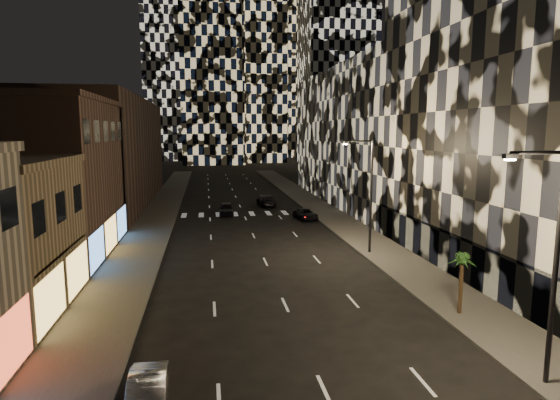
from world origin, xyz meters
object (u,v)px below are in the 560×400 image
object	(u,v)px
car_dark_rightlane	(306,214)
car_dark_oncoming	(266,200)
streetlight_near	(551,252)
palm_tree	(462,264)
streetlight_far	(368,188)
car_silver_parked	(147,394)
car_dark_midlane	(226,209)

from	to	relation	value
car_dark_rightlane	car_dark_oncoming	bearing A→B (deg)	100.99
streetlight_near	palm_tree	world-z (taller)	streetlight_near
streetlight_far	car_dark_rightlane	size ratio (longest dim) A/B	2.11
car_silver_parked	car_dark_rightlane	bearing A→B (deg)	67.44
streetlight_far	palm_tree	xyz separation A→B (m)	(0.65, -12.98, -2.48)
car_dark_rightlane	palm_tree	distance (m)	28.54
car_silver_parked	palm_tree	size ratio (longest dim) A/B	1.16
car_dark_oncoming	car_dark_midlane	bearing A→B (deg)	44.17
car_silver_parked	car_dark_oncoming	world-z (taller)	car_dark_oncoming
streetlight_near	streetlight_far	size ratio (longest dim) A/B	1.00
car_dark_midlane	palm_tree	distance (m)	34.51
palm_tree	car_dark_rightlane	bearing A→B (deg)	94.81
car_dark_midlane	palm_tree	world-z (taller)	palm_tree
car_silver_parked	car_dark_rightlane	distance (m)	37.07
streetlight_near	palm_tree	xyz separation A→B (m)	(0.65, 7.02, -2.48)
car_dark_oncoming	palm_tree	xyz separation A→B (m)	(5.50, -38.69, 2.15)
streetlight_far	car_silver_parked	xyz separation A→B (m)	(-14.87, -19.30, -4.72)
car_silver_parked	car_dark_oncoming	distance (m)	46.11
streetlight_far	streetlight_near	bearing A→B (deg)	-90.00
streetlight_near	palm_tree	size ratio (longest dim) A/B	2.73
streetlight_near	streetlight_far	distance (m)	20.00
streetlight_near	car_dark_midlane	xyz separation A→B (m)	(-10.39, 39.65, -4.64)
car_dark_rightlane	palm_tree	bearing A→B (deg)	-90.98
streetlight_near	car_dark_rightlane	size ratio (longest dim) A/B	2.11
streetlight_far	car_dark_rightlane	distance (m)	16.18
streetlight_far	car_dark_midlane	distance (m)	22.71
car_dark_oncoming	car_dark_rightlane	distance (m)	10.80
car_dark_midlane	car_dark_rightlane	world-z (taller)	car_dark_midlane
car_dark_oncoming	car_dark_rightlane	bearing A→B (deg)	103.36
car_dark_midlane	car_dark_oncoming	size ratio (longest dim) A/B	0.84
streetlight_near	car_dark_oncoming	bearing A→B (deg)	96.06
car_dark_oncoming	car_silver_parked	bearing A→B (deg)	74.05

